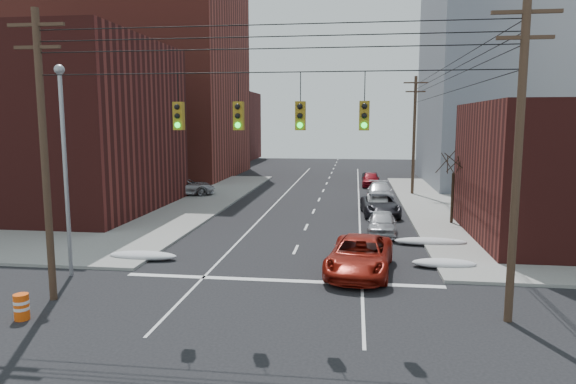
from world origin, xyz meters
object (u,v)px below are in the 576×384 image
(parked_car_a, at_px, (382,223))
(lot_car_a, at_px, (138,194))
(parked_car_b, at_px, (377,205))
(parked_car_e, at_px, (371,179))
(parked_car_f, at_px, (370,179))
(construction_barrel, at_px, (22,307))
(red_pickup, at_px, (360,256))
(lot_car_b, at_px, (185,186))
(lot_car_c, at_px, (50,208))
(parked_car_c, at_px, (380,205))
(lot_car_d, at_px, (96,191))
(parked_car_d, at_px, (380,192))

(parked_car_a, xyz_separation_m, lot_car_a, (-19.53, 9.00, 0.14))
(parked_car_b, xyz_separation_m, parked_car_e, (0.00, 16.72, 0.08))
(parked_car_f, bearing_deg, construction_barrel, -114.89)
(red_pickup, height_order, lot_car_a, red_pickup)
(lot_car_b, bearing_deg, construction_barrel, 172.94)
(lot_car_c, bearing_deg, construction_barrel, -142.03)
(parked_car_e, bearing_deg, construction_barrel, -107.42)
(parked_car_b, distance_m, lot_car_c, 23.74)
(parked_car_b, height_order, parked_car_f, parked_car_b)
(parked_car_c, bearing_deg, parked_car_f, 86.16)
(red_pickup, bearing_deg, parked_car_f, 94.04)
(red_pickup, xyz_separation_m, parked_car_f, (1.39, 33.57, -0.17))
(red_pickup, xyz_separation_m, lot_car_a, (-18.13, 17.19, 0.05))
(parked_car_c, bearing_deg, parked_car_e, 86.22)
(lot_car_b, height_order, lot_car_d, lot_car_b)
(parked_car_e, bearing_deg, parked_car_c, -88.09)
(parked_car_c, relative_size, lot_car_c, 1.26)
(lot_car_a, xyz_separation_m, lot_car_b, (2.26, 5.05, 0.05))
(parked_car_f, distance_m, lot_car_a, 25.49)
(parked_car_c, bearing_deg, lot_car_c, -173.97)
(parked_car_d, xyz_separation_m, lot_car_b, (-17.78, 0.23, 0.15))
(parked_car_a, xyz_separation_m, lot_car_b, (-17.26, 14.05, 0.20))
(parked_car_f, height_order, lot_car_c, lot_car_c)
(parked_car_e, height_order, lot_car_a, lot_car_a)
(parked_car_b, height_order, lot_car_b, lot_car_b)
(parked_car_f, height_order, lot_car_b, lot_car_b)
(parked_car_d, relative_size, lot_car_c, 1.23)
(red_pickup, distance_m, lot_car_c, 24.28)
(lot_car_b, bearing_deg, parked_car_f, -71.65)
(lot_car_c, bearing_deg, parked_car_c, -71.22)
(parked_car_d, bearing_deg, lot_car_a, -166.12)
(parked_car_a, relative_size, construction_barrel, 4.68)
(red_pickup, distance_m, lot_car_d, 29.41)
(lot_car_a, bearing_deg, construction_barrel, -168.82)
(parked_car_c, bearing_deg, red_pickup, -100.59)
(parked_car_c, distance_m, lot_car_c, 23.88)
(parked_car_c, xyz_separation_m, lot_car_c, (-23.48, -4.35, 0.02))
(red_pickup, relative_size, parked_car_e, 1.33)
(parked_car_d, relative_size, parked_car_f, 1.35)
(parked_car_a, distance_m, parked_car_f, 25.38)
(construction_barrel, bearing_deg, lot_car_c, 119.67)
(parked_car_a, bearing_deg, parked_car_c, 91.27)
(parked_car_a, height_order, parked_car_e, parked_car_e)
(parked_car_c, distance_m, parked_car_d, 7.15)
(parked_car_e, xyz_separation_m, parked_car_f, (0.00, 1.64, -0.11))
(parked_car_b, bearing_deg, lot_car_c, -170.33)
(parked_car_d, distance_m, lot_car_d, 24.82)
(parked_car_d, relative_size, parked_car_e, 1.20)
(red_pickup, relative_size, lot_car_b, 1.06)
(parked_car_e, height_order, lot_car_d, parked_car_e)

